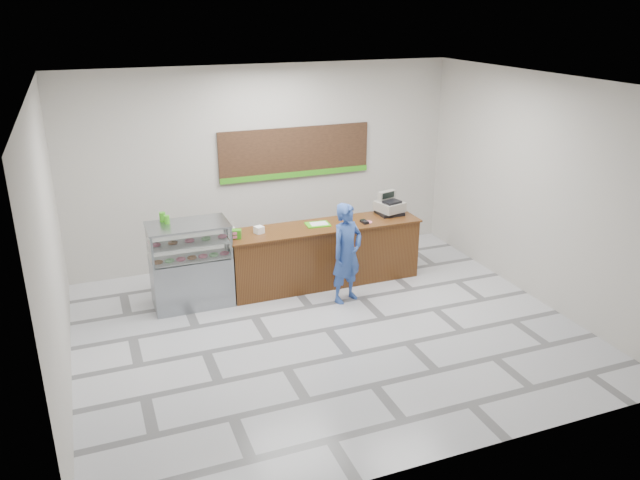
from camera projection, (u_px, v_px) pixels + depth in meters
name	position (u px, v px, depth m)	size (l,w,h in m)	color
floor	(328.00, 329.00, 9.07)	(7.00, 7.00, 0.00)	silver
back_wall	(266.00, 165.00, 11.06)	(7.00, 7.00, 0.00)	beige
ceiling	(329.00, 83.00, 7.83)	(7.00, 7.00, 0.00)	silver
sales_counter	(324.00, 254.00, 10.42)	(3.26, 0.76, 1.03)	#5D3315
display_case	(191.00, 264.00, 9.61)	(1.22, 0.72, 1.33)	gray
menu_board	(295.00, 153.00, 11.15)	(2.80, 0.06, 0.90)	black
cash_register	(389.00, 206.00, 10.74)	(0.50, 0.51, 0.38)	black
card_terminal	(364.00, 222.00, 10.33)	(0.09, 0.17, 0.04)	black
serving_tray	(318.00, 224.00, 10.24)	(0.41, 0.31, 0.02)	#48D116
napkin_box	(259.00, 230.00, 9.86)	(0.13, 0.13, 0.11)	white
straw_cup	(233.00, 231.00, 9.84)	(0.07, 0.07, 0.11)	silver
promo_box	(236.00, 234.00, 9.64)	(0.16, 0.11, 0.14)	#389A19
donut_decal	(367.00, 222.00, 10.38)	(0.17, 0.17, 0.00)	pink
green_cup_left	(163.00, 217.00, 9.46)	(0.09, 0.09, 0.15)	#389A19
green_cup_right	(167.00, 220.00, 9.38)	(0.08, 0.08, 0.13)	#389A19
customer	(347.00, 253.00, 9.70)	(0.58, 0.38, 1.60)	#2F4F9F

